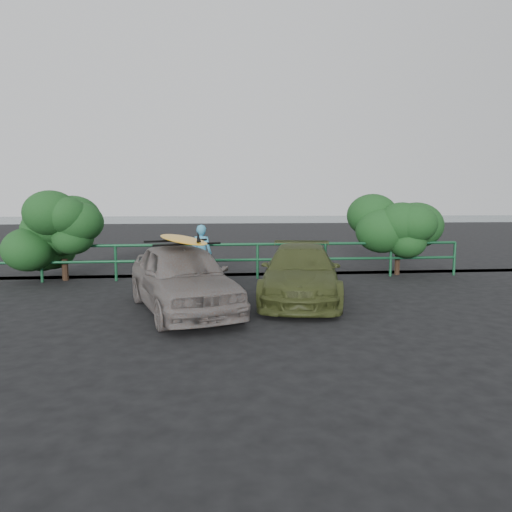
% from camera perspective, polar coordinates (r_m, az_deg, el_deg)
% --- Properties ---
extents(ground, '(80.00, 80.00, 0.00)m').
position_cam_1_polar(ground, '(8.31, -3.07, -8.66)').
color(ground, black).
extents(ocean, '(200.00, 200.00, 0.00)m').
position_cam_1_polar(ocean, '(68.04, -5.57, 4.85)').
color(ocean, '#505F62').
rests_on(ocean, ground).
extents(guardrail, '(14.00, 0.08, 1.04)m').
position_cam_1_polar(guardrail, '(13.11, -4.16, -0.66)').
color(guardrail, '#154A2B').
rests_on(guardrail, ground).
extents(shrub_left, '(3.20, 2.40, 2.33)m').
position_cam_1_polar(shrub_left, '(14.15, -24.08, 1.95)').
color(shrub_left, '#1A471B').
rests_on(shrub_left, ground).
extents(shrub_right, '(3.20, 2.40, 2.30)m').
position_cam_1_polar(shrub_right, '(14.57, 15.83, 2.33)').
color(shrub_right, '#1A471B').
rests_on(shrub_right, ground).
extents(sedan, '(2.79, 4.36, 1.38)m').
position_cam_1_polar(sedan, '(9.37, -9.21, -2.64)').
color(sedan, slate).
rests_on(sedan, ground).
extents(olive_vehicle, '(2.55, 4.48, 1.22)m').
position_cam_1_polar(olive_vehicle, '(10.41, 5.59, -2.09)').
color(olive_vehicle, '#3A431D').
rests_on(olive_vehicle, ground).
extents(man, '(0.68, 0.56, 1.60)m').
position_cam_1_polar(man, '(12.64, -6.81, 0.31)').
color(man, teal).
rests_on(man, ground).
extents(roof_rack, '(1.56, 1.30, 0.04)m').
position_cam_1_polar(roof_rack, '(9.29, -9.30, 1.70)').
color(roof_rack, black).
rests_on(roof_rack, sedan).
extents(surfboard, '(1.46, 2.94, 0.09)m').
position_cam_1_polar(surfboard, '(9.28, -9.30, 2.10)').
color(surfboard, orange).
rests_on(surfboard, roof_rack).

